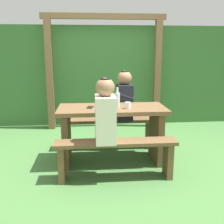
% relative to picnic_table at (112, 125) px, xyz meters
% --- Properties ---
extents(ground_plane, '(12.00, 12.00, 0.00)m').
position_rel_picnic_table_xyz_m(ground_plane, '(0.00, 0.00, -0.51)').
color(ground_plane, '#44733A').
extents(hedge_backdrop, '(6.40, 0.91, 1.95)m').
position_rel_picnic_table_xyz_m(hedge_backdrop, '(0.00, 2.36, 0.46)').
color(hedge_backdrop, '#33612D').
rests_on(hedge_backdrop, ground_plane).
extents(pergola_post_left, '(0.12, 0.12, 2.02)m').
position_rel_picnic_table_xyz_m(pergola_post_left, '(-1.02, 1.67, 0.50)').
color(pergola_post_left, brown).
rests_on(pergola_post_left, ground_plane).
extents(pergola_post_right, '(0.12, 0.12, 2.02)m').
position_rel_picnic_table_xyz_m(pergola_post_right, '(1.02, 1.67, 0.50)').
color(pergola_post_right, brown).
rests_on(pergola_post_right, ground_plane).
extents(pergola_crossbeam, '(2.27, 0.10, 0.10)m').
position_rel_picnic_table_xyz_m(pergola_crossbeam, '(0.00, 1.67, 1.56)').
color(pergola_crossbeam, brown).
rests_on(pergola_crossbeam, pergola_post_left).
extents(picnic_table, '(1.40, 0.64, 0.75)m').
position_rel_picnic_table_xyz_m(picnic_table, '(0.00, 0.00, 0.00)').
color(picnic_table, brown).
rests_on(picnic_table, ground_plane).
extents(bench_near, '(1.40, 0.24, 0.46)m').
position_rel_picnic_table_xyz_m(bench_near, '(0.00, -0.51, -0.18)').
color(bench_near, brown).
rests_on(bench_near, ground_plane).
extents(bench_far, '(1.40, 0.24, 0.46)m').
position_rel_picnic_table_xyz_m(bench_far, '(0.00, 0.51, -0.18)').
color(bench_far, brown).
rests_on(bench_far, ground_plane).
extents(person_white_shirt, '(0.25, 0.35, 0.72)m').
position_rel_picnic_table_xyz_m(person_white_shirt, '(-0.12, -0.51, 0.29)').
color(person_white_shirt, silver).
rests_on(person_white_shirt, bench_near).
extents(person_black_coat, '(0.25, 0.35, 0.72)m').
position_rel_picnic_table_xyz_m(person_black_coat, '(0.23, 0.51, 0.29)').
color(person_black_coat, black).
rests_on(person_black_coat, bench_far).
extents(drinking_glass, '(0.08, 0.08, 0.08)m').
position_rel_picnic_table_xyz_m(drinking_glass, '(0.19, -0.10, 0.28)').
color(drinking_glass, silver).
rests_on(drinking_glass, picnic_table).
extents(bottle_left, '(0.07, 0.07, 0.26)m').
position_rel_picnic_table_xyz_m(bottle_left, '(0.07, 0.00, 0.34)').
color(bottle_left, silver).
rests_on(bottle_left, picnic_table).
extents(bottle_right, '(0.07, 0.07, 0.22)m').
position_rel_picnic_table_xyz_m(bottle_right, '(-0.10, -0.10, 0.33)').
color(bottle_right, silver).
rests_on(bottle_right, picnic_table).
extents(bottle_center, '(0.06, 0.06, 0.24)m').
position_rel_picnic_table_xyz_m(bottle_center, '(-0.02, 0.05, 0.34)').
color(bottle_center, silver).
rests_on(bottle_center, picnic_table).
extents(cell_phone, '(0.10, 0.15, 0.01)m').
position_rel_picnic_table_xyz_m(cell_phone, '(-0.28, -0.00, 0.25)').
color(cell_phone, black).
rests_on(cell_phone, picnic_table).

